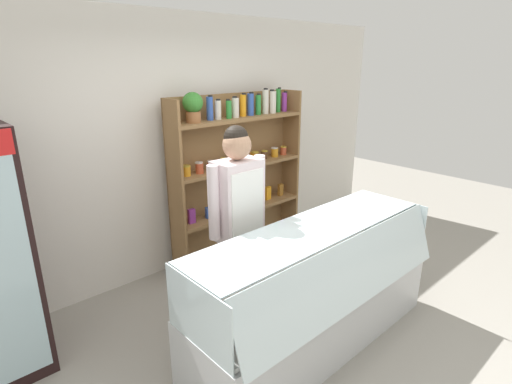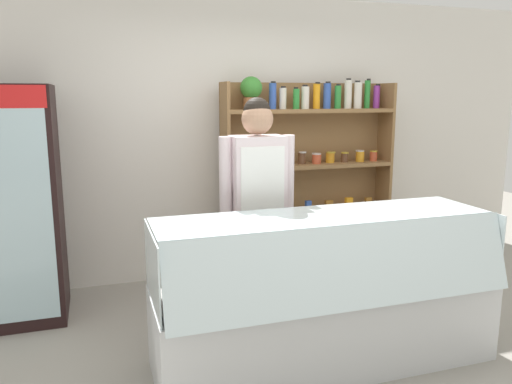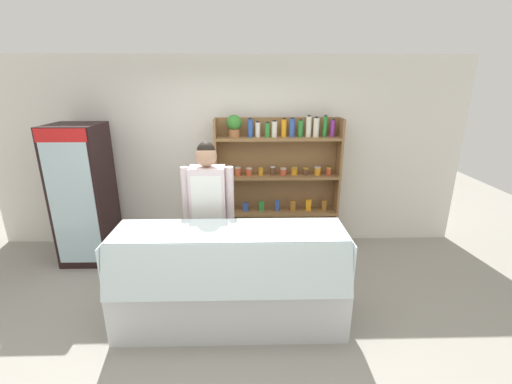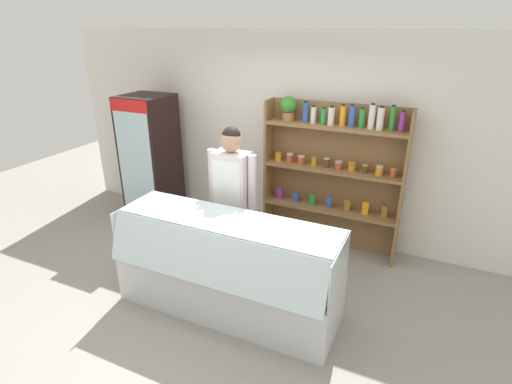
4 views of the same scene
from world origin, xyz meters
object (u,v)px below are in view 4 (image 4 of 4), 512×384
(shelving_unit, at_px, (331,168))
(deli_display_case, at_px, (227,282))
(drinks_fridge, at_px, (151,160))
(shop_clerk, at_px, (232,190))

(shelving_unit, height_order, deli_display_case, shelving_unit)
(drinks_fridge, distance_m, shelving_unit, 2.58)
(drinks_fridge, relative_size, shelving_unit, 0.95)
(shelving_unit, relative_size, shop_clerk, 1.10)
(deli_display_case, height_order, shop_clerk, shop_clerk)
(drinks_fridge, height_order, deli_display_case, drinks_fridge)
(drinks_fridge, xyz_separation_m, shop_clerk, (1.73, -0.76, 0.12))
(drinks_fridge, relative_size, deli_display_case, 0.82)
(deli_display_case, bearing_deg, shelving_unit, 70.98)
(shop_clerk, bearing_deg, drinks_fridge, 156.38)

